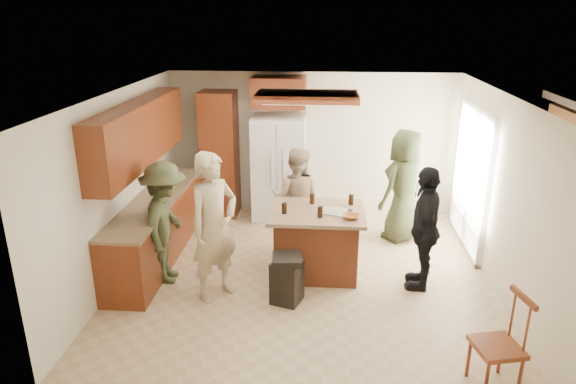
# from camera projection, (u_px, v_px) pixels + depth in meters

# --- Properties ---
(person_front_left) EXTENTS (0.83, 0.86, 1.91)m
(person_front_left) POSITION_uv_depth(u_px,v_px,m) (214.00, 227.00, 6.33)
(person_front_left) COLOR tan
(person_front_left) RESTS_ON ground
(person_behind_left) EXTENTS (0.83, 0.58, 1.59)m
(person_behind_left) POSITION_uv_depth(u_px,v_px,m) (296.00, 199.00, 7.73)
(person_behind_left) COLOR tan
(person_behind_left) RESTS_ON ground
(person_behind_right) EXTENTS (1.03, 1.01, 1.79)m
(person_behind_right) POSITION_uv_depth(u_px,v_px,m) (404.00, 186.00, 8.01)
(person_behind_right) COLOR #303A21
(person_behind_right) RESTS_ON ground
(person_side_right) EXTENTS (0.67, 1.05, 1.66)m
(person_side_right) POSITION_uv_depth(u_px,v_px,m) (425.00, 228.00, 6.59)
(person_side_right) COLOR black
(person_side_right) RESTS_ON ground
(person_counter) EXTENTS (0.58, 1.11, 1.66)m
(person_counter) POSITION_uv_depth(u_px,v_px,m) (166.00, 223.00, 6.76)
(person_counter) COLOR #383E24
(person_counter) RESTS_ON ground
(left_cabinetry) EXTENTS (0.64, 3.00, 2.30)m
(left_cabinetry) POSITION_uv_depth(u_px,v_px,m) (151.00, 196.00, 7.38)
(left_cabinetry) COLOR maroon
(left_cabinetry) RESTS_ON ground
(back_wall_units) EXTENTS (1.80, 0.60, 2.45)m
(back_wall_units) POSITION_uv_depth(u_px,v_px,m) (234.00, 139.00, 8.86)
(back_wall_units) COLOR maroon
(back_wall_units) RESTS_ON ground
(refrigerator) EXTENTS (0.90, 0.76, 1.80)m
(refrigerator) POSITION_uv_depth(u_px,v_px,m) (279.00, 168.00, 8.89)
(refrigerator) COLOR white
(refrigerator) RESTS_ON ground
(kitchen_island) EXTENTS (1.28, 1.03, 0.93)m
(kitchen_island) POSITION_uv_depth(u_px,v_px,m) (316.00, 241.00, 7.06)
(kitchen_island) COLOR #9A4727
(kitchen_island) RESTS_ON ground
(island_items) EXTENTS (1.05, 0.68, 0.15)m
(island_items) POSITION_uv_depth(u_px,v_px,m) (333.00, 210.00, 6.80)
(island_items) COLOR silver
(island_items) RESTS_ON kitchen_island
(trash_bin) EXTENTS (0.43, 0.43, 0.63)m
(trash_bin) POSITION_uv_depth(u_px,v_px,m) (287.00, 279.00, 6.39)
(trash_bin) COLOR black
(trash_bin) RESTS_ON ground
(spindle_chair) EXTENTS (0.51, 0.51, 0.99)m
(spindle_chair) POSITION_uv_depth(u_px,v_px,m) (499.00, 347.00, 4.88)
(spindle_chair) COLOR maroon
(spindle_chair) RESTS_ON ground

